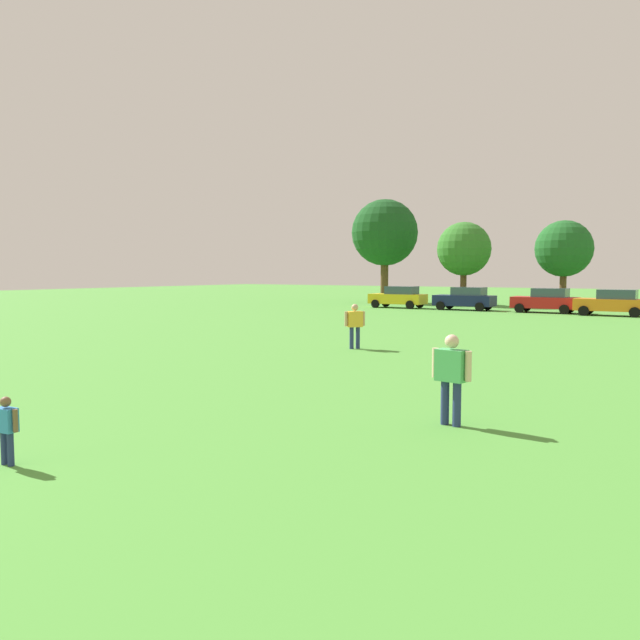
# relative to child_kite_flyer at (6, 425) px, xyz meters

# --- Properties ---
(ground_plane) EXTENTS (160.00, 160.00, 0.00)m
(ground_plane) POSITION_rel_child_kite_flyer_xyz_m (-1.94, 26.37, -0.60)
(ground_plane) COLOR #4C9338
(child_kite_flyer) EXTENTS (0.48, 0.21, 1.01)m
(child_kite_flyer) POSITION_rel_child_kite_flyer_xyz_m (0.00, 0.00, 0.00)
(child_kite_flyer) COLOR navy
(child_kite_flyer) RESTS_ON ground
(adult_bystander) EXTENTS (0.79, 0.39, 1.67)m
(adult_bystander) POSITION_rel_child_kite_flyer_xyz_m (4.57, 5.73, 0.39)
(adult_bystander) COLOR navy
(adult_bystander) RESTS_ON ground
(bystander_near_trees) EXTENTS (0.58, 0.61, 1.64)m
(bystander_near_trees) POSITION_rel_child_kite_flyer_xyz_m (-2.55, 14.79, 0.37)
(bystander_near_trees) COLOR navy
(bystander_near_trees) RESTS_ON ground
(parked_car_yellow_0) EXTENTS (4.30, 2.02, 1.68)m
(parked_car_yellow_0) POSITION_rel_child_kite_flyer_xyz_m (-12.41, 39.25, 0.26)
(parked_car_yellow_0) COLOR yellow
(parked_car_yellow_0) RESTS_ON ground
(parked_car_navy_1) EXTENTS (4.30, 2.02, 1.68)m
(parked_car_navy_1) POSITION_rel_child_kite_flyer_xyz_m (-7.09, 39.31, 0.26)
(parked_car_navy_1) COLOR #141E4C
(parked_car_navy_1) RESTS_ON ground
(parked_car_red_2) EXTENTS (4.30, 2.02, 1.68)m
(parked_car_red_2) POSITION_rel_child_kite_flyer_xyz_m (-1.41, 39.37, 0.26)
(parked_car_red_2) COLOR red
(parked_car_red_2) RESTS_ON ground
(parked_car_orange_3) EXTENTS (4.30, 2.02, 1.68)m
(parked_car_orange_3) POSITION_rel_child_kite_flyer_xyz_m (2.85, 38.54, 0.26)
(parked_car_orange_3) COLOR orange
(parked_car_orange_3) RESTS_ON ground
(tree_far_left) EXTENTS (5.97, 5.97, 9.31)m
(tree_far_left) POSITION_rel_child_kite_flyer_xyz_m (-17.17, 46.25, 5.68)
(tree_far_left) COLOR brown
(tree_far_left) RESTS_ON ground
(tree_center) EXTENTS (4.42, 4.42, 6.89)m
(tree_center) POSITION_rel_child_kite_flyer_xyz_m (-9.40, 45.28, 4.05)
(tree_center) COLOR brown
(tree_center) RESTS_ON ground
(tree_far_right) EXTENTS (4.31, 4.31, 6.72)m
(tree_far_right) POSITION_rel_child_kite_flyer_xyz_m (-1.63, 45.73, 3.94)
(tree_far_right) COLOR brown
(tree_far_right) RESTS_ON ground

